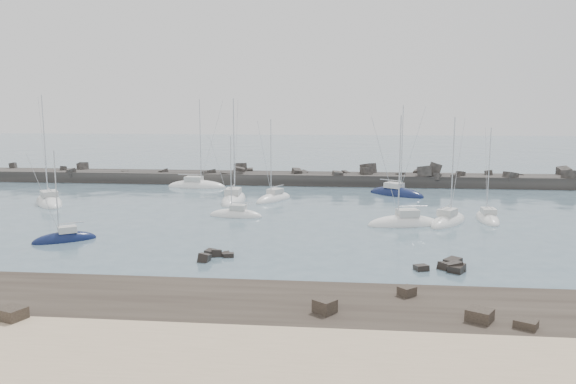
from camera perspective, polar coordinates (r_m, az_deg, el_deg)
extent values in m
plane|color=#486171|center=(57.17, -0.88, -4.37)|extent=(400.00, 400.00, 0.00)
cube|color=black|center=(36.33, -5.06, -12.20)|extent=(140.00, 12.00, 0.70)
cube|color=black|center=(35.84, 18.89, -11.74)|extent=(1.85, 1.79, 0.72)
cube|color=black|center=(39.05, 11.98, -9.82)|extent=(1.36, 1.35, 0.62)
cube|color=black|center=(35.79, 23.02, -12.21)|extent=(1.56, 1.46, 0.47)
cube|color=black|center=(36.64, 4.18, -11.16)|extent=(1.06, 1.08, 0.31)
cube|color=black|center=(35.32, 3.76, -11.48)|extent=(1.62, 1.61, 0.83)
cube|color=black|center=(37.63, -26.27, -11.09)|extent=(1.90, 1.73, 0.85)
cube|color=black|center=(49.44, -6.40, -6.46)|extent=(0.98, 1.01, 0.70)
cube|color=black|center=(49.28, -6.03, -6.46)|extent=(1.05, 1.03, 0.58)
cube|color=black|center=(48.06, -8.49, -6.69)|extent=(1.13, 1.13, 1.06)
cube|color=black|center=(49.95, -7.90, -6.19)|extent=(1.01, 1.11, 0.76)
cube|color=black|center=(50.22, -6.30, -6.31)|extent=(0.89, 0.85, 0.55)
cube|color=black|center=(49.57, -7.30, -6.29)|extent=(1.08, 1.08, 0.97)
cube|color=black|center=(48.33, 16.40, -6.92)|extent=(1.70, 1.68, 0.88)
cube|color=black|center=(46.47, 13.38, -7.81)|extent=(1.31, 1.34, 1.10)
cube|color=black|center=(46.88, 16.52, -7.32)|extent=(1.47, 1.60, 1.14)
cube|color=black|center=(46.52, 16.76, -7.55)|extent=(1.64, 1.68, 0.95)
cube|color=black|center=(47.12, 15.60, -7.38)|extent=(1.34, 1.28, 0.97)
cube|color=#2A2725|center=(95.21, -2.68, 1.02)|extent=(115.00, 6.00, 3.20)
cube|color=#2A2725|center=(93.52, 7.95, 2.05)|extent=(2.22, 2.33, 1.68)
cube|color=#2A2725|center=(94.83, 1.62, 1.89)|extent=(1.57, 1.70, 1.32)
cube|color=#2A2725|center=(95.69, 21.65, 1.43)|extent=(2.52, 2.42, 1.89)
cube|color=#2A2725|center=(99.51, 22.55, 1.43)|extent=(1.34, 1.43, 1.15)
cube|color=#2A2725|center=(113.72, -26.15, 2.39)|extent=(1.34, 1.37, 1.43)
cube|color=#2A2725|center=(92.13, 5.07, 1.80)|extent=(1.97, 2.13, 1.18)
cube|color=#2A2725|center=(92.76, 14.90, 1.47)|extent=(1.63, 1.88, 1.54)
cube|color=#2A2725|center=(93.61, -5.14, 1.72)|extent=(2.04, 1.83, 1.53)
cube|color=#2A2725|center=(94.73, 5.19, 1.89)|extent=(1.09, 1.06, 0.92)
cube|color=#2A2725|center=(106.36, -21.85, 2.23)|extent=(1.26, 1.31, 1.04)
cube|color=#2A2725|center=(97.70, 19.70, 1.84)|extent=(1.15, 1.32, 1.13)
cube|color=#2A2725|center=(94.72, -8.45, 1.85)|extent=(1.27, 1.48, 1.04)
cube|color=#2A2725|center=(94.17, 11.36, 1.64)|extent=(1.84, 1.86, 1.19)
cube|color=#2A2725|center=(95.09, 17.11, 1.65)|extent=(1.68, 1.75, 1.44)
cube|color=#2A2725|center=(98.35, -12.54, 2.00)|extent=(1.85, 1.75, 1.28)
cube|color=#2A2725|center=(95.81, -7.76, 1.93)|extent=(1.97, 1.94, 1.51)
cube|color=#2A2725|center=(93.91, 0.87, 1.93)|extent=(2.04, 2.09, 1.88)
cube|color=#2A2725|center=(94.27, 14.06, 1.94)|extent=(1.89, 1.83, 1.32)
cube|color=#2A2725|center=(98.76, 26.66, 1.53)|extent=(2.74, 2.87, 1.87)
cube|color=#2A2725|center=(102.68, -21.14, 1.89)|extent=(1.89, 1.81, 1.55)
cube|color=#2A2725|center=(97.92, -3.88, 2.22)|extent=(1.19, 1.18, 0.90)
cube|color=#2A2725|center=(92.96, 13.71, 2.00)|extent=(2.69, 2.53, 2.31)
cube|color=#2A2725|center=(97.16, 13.26, 1.95)|extent=(2.52, 2.21, 1.97)
cube|color=#2A2725|center=(95.66, 8.16, 2.34)|extent=(3.01, 3.10, 2.15)
cube|color=#2A2725|center=(102.60, 26.22, 1.76)|extent=(2.16, 2.58, 2.29)
cube|color=#2A2725|center=(98.66, 26.84, 1.30)|extent=(1.42, 1.61, 1.30)
cube|color=#2A2725|center=(101.06, -16.23, 1.88)|extent=(1.26, 1.31, 0.99)
cube|color=#2A2725|center=(94.21, 14.67, 2.18)|extent=(2.62, 2.58, 2.82)
cube|color=#2A2725|center=(106.75, -20.13, 2.45)|extent=(2.32, 2.40, 1.77)
cube|color=#2A2725|center=(97.86, -4.87, 2.47)|extent=(2.56, 2.56, 1.83)
cube|color=#2A2725|center=(95.54, 5.84, 1.84)|extent=(1.80, 1.68, 1.35)
cube|color=#2A2725|center=(96.30, -5.02, 2.07)|extent=(2.43, 2.11, 2.00)
cube|color=#2A2725|center=(93.39, 16.62, 1.44)|extent=(1.44, 1.46, 0.97)
cube|color=#2A2725|center=(94.18, -6.39, 1.80)|extent=(1.95, 1.75, 1.26)
ellipsoid|color=white|center=(81.69, -23.09, -1.07)|extent=(8.26, 9.79, 2.41)
cube|color=beige|center=(81.00, -23.11, -0.15)|extent=(3.23, 3.41, 0.74)
cylinder|color=silver|center=(81.62, -23.49, 4.35)|extent=(0.13, 0.13, 13.33)
cylinder|color=silver|center=(80.22, -23.08, 0.27)|extent=(2.40, 3.26, 0.11)
ellipsoid|color=#0F1940|center=(58.72, -21.75, -4.60)|extent=(5.93, 4.89, 1.77)
cube|color=beige|center=(58.53, -21.52, -3.56)|extent=(2.05, 1.93, 0.64)
cylinder|color=silver|center=(57.81, -22.48, -0.04)|extent=(0.11, 0.11, 8.01)
cylinder|color=silver|center=(58.46, -21.15, -2.96)|extent=(2.00, 1.43, 0.09)
ellipsoid|color=white|center=(77.23, -5.53, -0.93)|extent=(3.18, 9.60, 2.47)
cube|color=beige|center=(76.54, -5.61, 0.08)|extent=(1.98, 2.71, 0.80)
cylinder|color=silver|center=(77.09, -5.51, 4.66)|extent=(0.14, 0.14, 12.87)
cylinder|color=silver|center=(75.78, -5.70, 0.56)|extent=(0.21, 3.81, 0.11)
ellipsoid|color=white|center=(91.38, -9.25, 0.50)|extent=(9.77, 3.56, 2.33)
cube|color=beige|center=(91.36, -9.55, 1.34)|extent=(2.80, 2.10, 0.71)
cylinder|color=silver|center=(90.39, -8.90, 5.18)|extent=(0.12, 0.12, 12.97)
cylinder|color=silver|center=(91.49, -9.96, 1.76)|extent=(3.84, 0.34, 0.10)
ellipsoid|color=white|center=(66.76, -5.33, -2.45)|extent=(6.62, 2.68, 1.80)
cube|color=beige|center=(66.46, -5.08, -1.56)|extent=(1.93, 1.48, 0.62)
cylinder|color=silver|center=(66.11, -5.82, 1.92)|extent=(0.11, 0.11, 8.71)
cylinder|color=silver|center=(66.23, -4.71, -1.09)|extent=(2.57, 0.36, 0.09)
ellipsoid|color=white|center=(77.92, -1.47, -0.81)|extent=(5.58, 7.84, 2.02)
cube|color=beige|center=(78.04, -1.31, 0.10)|extent=(2.34, 2.60, 0.67)
cylinder|color=silver|center=(76.66, -1.75, 3.55)|extent=(0.11, 0.11, 10.27)
cylinder|color=silver|center=(78.39, -1.10, 0.60)|extent=(1.48, 2.75, 0.10)
ellipsoid|color=white|center=(65.21, 15.96, -3.03)|extent=(6.25, 8.13, 2.17)
cube|color=beige|center=(64.60, 15.88, -1.97)|extent=(2.54, 2.75, 0.73)
cylinder|color=silver|center=(64.86, 16.40, 2.55)|extent=(0.12, 0.12, 10.80)
cylinder|color=silver|center=(63.97, 15.72, -1.45)|extent=(1.74, 2.80, 0.10)
ellipsoid|color=#0F1940|center=(83.89, 10.95, -0.28)|extent=(8.82, 7.55, 2.33)
cube|color=beige|center=(83.92, 10.72, 0.68)|extent=(3.08, 2.94, 0.76)
cylinder|color=silver|center=(82.73, 11.51, 4.47)|extent=(0.13, 0.13, 12.05)
cylinder|color=silver|center=(84.15, 10.37, 1.19)|extent=(2.93, 2.22, 0.11)
ellipsoid|color=white|center=(62.91, 11.66, -3.29)|extent=(8.50, 4.31, 2.25)
cube|color=beige|center=(62.78, 12.05, -2.08)|extent=(2.59, 2.12, 0.77)
cylinder|color=silver|center=(61.70, 11.28, 2.56)|extent=(0.13, 0.13, 10.99)
cylinder|color=silver|center=(62.84, 12.56, -1.42)|extent=(3.20, 0.85, 0.11)
ellipsoid|color=white|center=(68.30, 19.60, -2.67)|extent=(2.39, 7.24, 1.87)
cube|color=beige|center=(67.75, 19.71, -1.82)|extent=(1.49, 2.04, 0.61)
cylinder|color=silver|center=(68.02, 19.74, 2.09)|extent=(0.10, 0.10, 9.70)
cylinder|color=silver|center=(67.17, 19.82, -1.42)|extent=(0.15, 2.88, 0.09)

